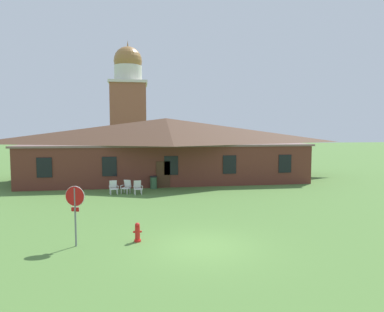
{
  "coord_description": "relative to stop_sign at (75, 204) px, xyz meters",
  "views": [
    {
      "loc": [
        -2.43,
        -12.75,
        4.57
      ],
      "look_at": [
        0.85,
        8.46,
        2.91
      ],
      "focal_mm": 31.73,
      "sensor_mm": 36.0,
      "label": 1
    }
  ],
  "objects": [
    {
      "name": "lawn_chair_left_end",
      "position": [
        2.34,
        10.64,
        -1.19
      ],
      "size": [
        0.7,
        0.74,
        0.96
      ],
      "color": "silver",
      "rests_on": "ground"
    },
    {
      "name": "dome_tower",
      "position": [
        1.04,
        35.09,
        5.97
      ],
      "size": [
        5.18,
        5.18,
        16.94
      ],
      "color": "#93563D",
      "rests_on": "ground"
    },
    {
      "name": "trash_bin",
      "position": [
        3.55,
        12.69,
        -1.19
      ],
      "size": [
        0.56,
        0.56,
        0.98
      ],
      "color": "#335638",
      "rests_on": "ground"
    },
    {
      "name": "brick_building",
      "position": [
        4.95,
        17.99,
        1.19
      ],
      "size": [
        24.69,
        10.4,
        5.65
      ],
      "color": "brown",
      "rests_on": "ground"
    },
    {
      "name": "lawn_chair_by_porch",
      "position": [
        0.63,
        10.91,
        -1.19
      ],
      "size": [
        0.72,
        0.76,
        0.96
      ],
      "color": "white",
      "rests_on": "ground"
    },
    {
      "name": "ground_plane",
      "position": [
        4.95,
        -0.82,
        -1.69
      ],
      "size": [
        200.0,
        200.0,
        0.0
      ],
      "primitive_type": "plane",
      "color": "#517A38"
    },
    {
      "name": "stop_sign",
      "position": [
        0.0,
        0.0,
        0.0
      ],
      "size": [
        0.77,
        0.29,
        2.39
      ],
      "color": "slate",
      "rests_on": "ground"
    },
    {
      "name": "lawn_chair_near_door",
      "position": [
        1.54,
        11.03,
        -1.19
      ],
      "size": [
        0.8,
        0.84,
        0.96
      ],
      "color": "white",
      "rests_on": "ground"
    },
    {
      "name": "fire_hydrant",
      "position": [
        2.39,
        0.19,
        -1.31
      ],
      "size": [
        0.36,
        0.28,
        0.79
      ],
      "color": "red",
      "rests_on": "ground"
    }
  ]
}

